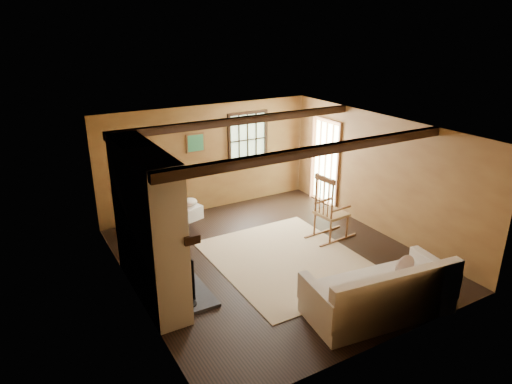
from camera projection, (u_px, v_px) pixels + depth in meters
ground at (272, 258)px, 8.37m from camera, size 5.50×5.50×0.00m
room_envelope at (276, 168)px, 8.11m from camera, size 5.02×5.52×2.44m
fireplace at (149, 229)px, 6.95m from camera, size 1.02×2.30×2.40m
rug at (287, 260)px, 8.30m from camera, size 2.50×3.00×0.01m
rocking_chair at (330, 212)px, 8.97m from camera, size 1.00×0.59×1.33m
sofa at (381, 295)px, 6.67m from camera, size 2.29×1.24×0.88m
firewood_pile at (135, 225)px, 9.41m from camera, size 0.72×0.13×0.26m
laundry_basket at (189, 213)px, 9.95m from camera, size 0.59×0.51×0.30m
basket_pillow at (189, 202)px, 9.87m from camera, size 0.46×0.41×0.19m
armchair at (158, 216)px, 9.15m from camera, size 1.17×1.15×0.83m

